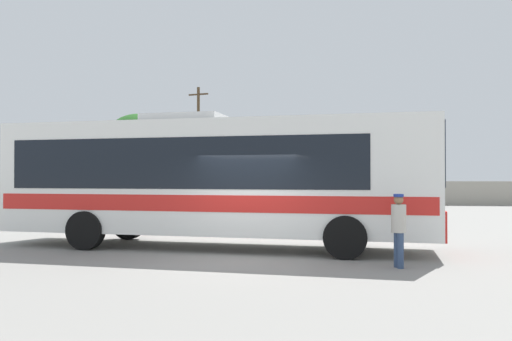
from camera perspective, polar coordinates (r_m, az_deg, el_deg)
ground_plane at (r=22.31m, az=2.80°, el=-5.77°), size 300.00×300.00×0.00m
perimeter_wall at (r=38.31m, az=5.03°, el=-2.42°), size 80.00×0.30×1.68m
coach_bus_white_red at (r=14.46m, az=-5.05°, el=-0.66°), size 12.02×3.66×3.70m
attendant_by_bus_door at (r=11.63m, az=15.38°, el=-5.86°), size 0.41×0.41×1.59m
parked_car_leftmost_dark_blue at (r=37.93m, az=-14.16°, el=-2.52°), size 4.43×2.27×1.44m
parked_car_second_dark_blue at (r=35.56m, az=-5.20°, el=-2.64°), size 4.55×2.27×1.47m
parked_car_third_grey at (r=35.31m, az=4.03°, el=-2.69°), size 4.35×2.29×1.43m
utility_pole_near at (r=43.67m, az=-6.34°, el=3.16°), size 1.78×0.53×9.50m
roadside_tree_left at (r=46.71m, az=-12.72°, el=2.98°), size 5.98×5.98×7.53m
roadside_tree_midleft at (r=43.64m, az=-3.75°, el=2.54°), size 4.17×4.17×6.25m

